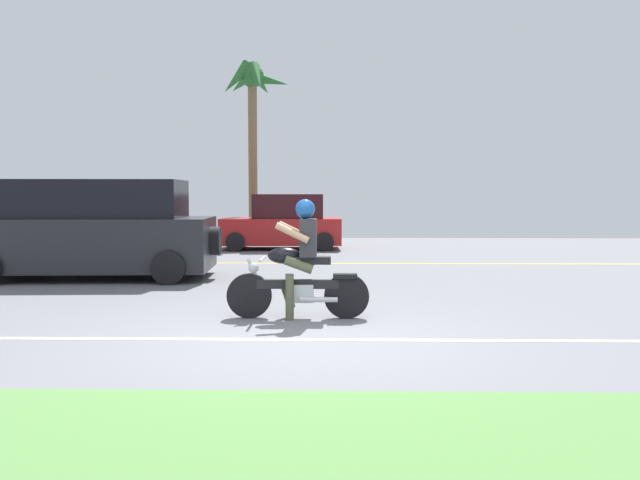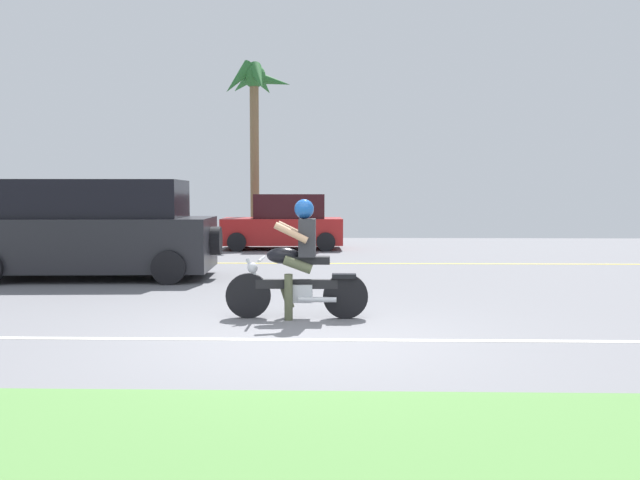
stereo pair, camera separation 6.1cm
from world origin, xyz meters
name	(u,v)px [view 2 (the right image)]	position (x,y,z in m)	size (l,w,h in m)	color
ground	(307,300)	(0.00, 3.00, -0.02)	(56.00, 30.00, 0.04)	slate
lane_line_near	(295,340)	(0.00, 0.00, 0.00)	(50.40, 0.12, 0.01)	silver
lane_line_far	(318,263)	(0.00, 8.53, 0.00)	(50.40, 0.12, 0.01)	yellow
motorcyclist	(298,268)	(-0.05, 1.35, 0.69)	(1.94, 0.63, 1.62)	black
suv_nearby	(96,231)	(-4.37, 5.59, 0.96)	(4.95, 2.44, 1.97)	#232328
parked_car_0	(123,225)	(-6.36, 13.41, 0.69)	(4.58, 2.15, 1.47)	#2D663D
parked_car_1	(285,224)	(-1.15, 12.83, 0.78)	(3.73, 2.14, 1.68)	#AD1E1E
palm_tree_0	(255,97)	(-2.34, 15.19, 4.99)	(2.42, 2.51, 6.17)	brown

